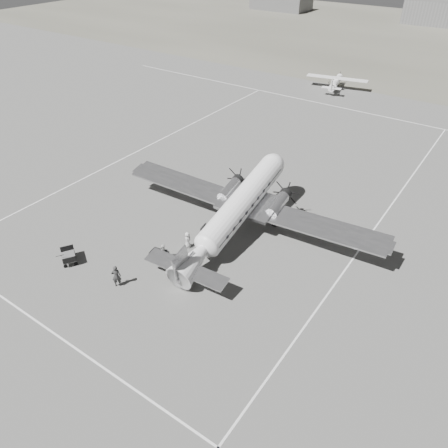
{
  "coord_description": "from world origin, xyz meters",
  "views": [
    {
      "loc": [
        19.46,
        -24.13,
        23.63
      ],
      "look_at": [
        1.81,
        1.17,
        2.2
      ],
      "focal_mm": 35.0,
      "sensor_mm": 36.0,
      "label": 1
    }
  ],
  "objects": [
    {
      "name": "passenger",
      "position": [
        -0.57,
        -0.96,
        0.78
      ],
      "size": [
        0.71,
        0.88,
        1.55
      ],
      "primitive_type": "imported",
      "rotation": [
        0.0,
        0.0,
        1.9
      ],
      "color": "silver",
      "rests_on": "ground"
    },
    {
      "name": "baggage_cart_far",
      "position": [
        -7.52,
        -8.22,
        0.52
      ],
      "size": [
        2.27,
        2.09,
        1.05
      ],
      "primitive_type": null,
      "rotation": [
        0.0,
        0.0,
        -0.55
      ],
      "color": "#575757",
      "rests_on": "ground"
    },
    {
      "name": "light_plane_left",
      "position": [
        -7.55,
        47.84,
        1.07
      ],
      "size": [
        11.83,
        10.32,
        2.14
      ],
      "primitive_type": null,
      "rotation": [
        0.0,
        0.0,
        0.21
      ],
      "color": "white",
      "rests_on": "ground"
    },
    {
      "name": "baggage_cart_near",
      "position": [
        -1.41,
        -3.74,
        0.44
      ],
      "size": [
        1.7,
        1.33,
        0.87
      ],
      "primitive_type": null,
      "rotation": [
        0.0,
        0.0,
        0.16
      ],
      "color": "#575757",
      "rests_on": "ground"
    },
    {
      "name": "ground",
      "position": [
        0.0,
        0.0,
        0.0
      ],
      "size": [
        260.0,
        260.0,
        0.0
      ],
      "primitive_type": "plane",
      "color": "#60605E",
      "rests_on": "ground"
    },
    {
      "name": "ramp_agent",
      "position": [
        -1.16,
        -3.4,
        0.75
      ],
      "size": [
        0.72,
        0.84,
        1.5
      ],
      "primitive_type": "imported",
      "rotation": [
        0.0,
        0.0,
        1.33
      ],
      "color": "beige",
      "rests_on": "ground"
    },
    {
      "name": "taxi_line_right",
      "position": [
        12.0,
        0.0,
        0.01
      ],
      "size": [
        0.15,
        80.0,
        0.01
      ],
      "primitive_type": "cube",
      "color": "silver",
      "rests_on": "ground"
    },
    {
      "name": "shed_secondary",
      "position": [
        -55.0,
        115.0,
        2.0
      ],
      "size": [
        18.0,
        10.0,
        4.0
      ],
      "primitive_type": "cube",
      "color": "#575757",
      "rests_on": "ground"
    },
    {
      "name": "taxi_line_near",
      "position": [
        0.0,
        -14.0,
        0.01
      ],
      "size": [
        60.0,
        0.15,
        0.01
      ],
      "primitive_type": "cube",
      "color": "silver",
      "rests_on": "ground"
    },
    {
      "name": "taxi_line_left",
      "position": [
        -18.0,
        10.0,
        0.01
      ],
      "size": [
        0.15,
        60.0,
        0.01
      ],
      "primitive_type": "cube",
      "color": "silver",
      "rests_on": "ground"
    },
    {
      "name": "dc3_airliner",
      "position": [
        1.81,
        3.17,
        2.52
      ],
      "size": [
        27.54,
        19.92,
        5.05
      ],
      "primitive_type": null,
      "rotation": [
        0.0,
        0.0,
        0.06
      ],
      "color": "silver",
      "rests_on": "ground"
    },
    {
      "name": "ground_crew",
      "position": [
        -2.0,
        -7.99,
        0.98
      ],
      "size": [
        0.85,
        0.83,
        1.97
      ],
      "primitive_type": "imported",
      "rotation": [
        0.0,
        0.0,
        3.88
      ],
      "color": "#2C2C2C",
      "rests_on": "ground"
    },
    {
      "name": "taxi_line_horizon",
      "position": [
        0.0,
        40.0,
        0.01
      ],
      "size": [
        90.0,
        0.15,
        0.01
      ],
      "primitive_type": "cube",
      "color": "silver",
      "rests_on": "ground"
    },
    {
      "name": "grass_infield",
      "position": [
        0.0,
        95.0,
        0.0
      ],
      "size": [
        260.0,
        90.0,
        0.01
      ],
      "primitive_type": "cube",
      "color": "#696758",
      "rests_on": "ground"
    }
  ]
}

